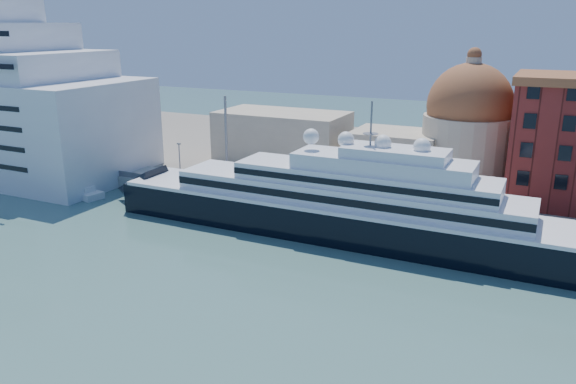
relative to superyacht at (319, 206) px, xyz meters
The scene contains 8 objects.
ground 23.77m from the superyacht, 99.81° to the right, with size 400.00×400.00×0.00m, color #365E5C.
quay 12.15m from the superyacht, 109.87° to the left, with size 180.00×10.00×2.50m, color gray.
land 52.28m from the superyacht, 94.37° to the left, with size 260.00×72.00×2.00m, color slate.
quay_fence 7.76m from the superyacht, 121.44° to the left, with size 180.00×0.10×1.20m, color slate.
superyacht is the anchor object (origin of this frame).
service_barge 52.13m from the superyacht, behind, with size 12.22×6.48×2.62m.
church 35.38m from the superyacht, 86.03° to the left, with size 66.00×18.00×25.50m.
lamp_posts 19.78m from the superyacht, 150.88° to the left, with size 120.80×2.40×18.00m.
Camera 1 is at (37.67, -59.58, 33.69)m, focal length 35.00 mm.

